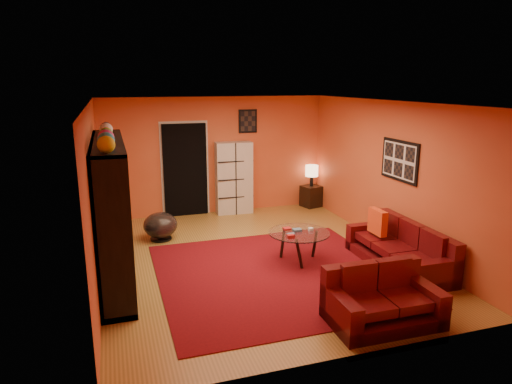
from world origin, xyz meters
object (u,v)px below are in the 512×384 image
object	(u,v)px
loveseat	(380,299)
coffee_table	(299,235)
entertainment_unit	(112,210)
tv	(116,214)
side_table	(311,196)
table_lamp	(312,171)
sofa	(403,250)
storage_cabinet	(234,178)
bowl_chair	(160,225)

from	to	relation	value
loveseat	coffee_table	distance (m)	2.11
entertainment_unit	loveseat	distance (m)	4.01
tv	side_table	world-z (taller)	tv
tv	table_lamp	world-z (taller)	tv
sofa	table_lamp	xyz separation A→B (m)	(0.12, 3.79, 0.57)
tv	side_table	bearing A→B (deg)	-58.30
storage_cabinet	bowl_chair	xyz separation A→B (m)	(-1.80, -1.35, -0.53)
bowl_chair	side_table	xyz separation A→B (m)	(3.69, 1.29, -0.03)
coffee_table	sofa	bearing A→B (deg)	-25.16
sofa	side_table	bearing A→B (deg)	89.20
tv	sofa	distance (m)	4.53
table_lamp	entertainment_unit	bearing A→B (deg)	-148.75
tv	bowl_chair	world-z (taller)	tv
bowl_chair	tv	bearing A→B (deg)	-118.12
sofa	table_lamp	distance (m)	3.83
coffee_table	bowl_chair	bearing A→B (deg)	139.10
side_table	sofa	bearing A→B (deg)	-91.77
coffee_table	side_table	size ratio (longest dim) A/B	2.01
tv	coffee_table	world-z (taller)	tv
storage_cabinet	tv	bearing A→B (deg)	-129.55
entertainment_unit	storage_cabinet	size ratio (longest dim) A/B	1.86
sofa	bowl_chair	size ratio (longest dim) A/B	3.16
coffee_table	storage_cabinet	xyz separation A→B (m)	(-0.26, 3.14, 0.35)
tv	bowl_chair	bearing A→B (deg)	-28.12
entertainment_unit	coffee_table	distance (m)	2.98
loveseat	table_lamp	bearing A→B (deg)	-14.47
tv	bowl_chair	distance (m)	1.81
loveseat	entertainment_unit	bearing A→B (deg)	52.93
sofa	loveseat	distance (m)	1.90
sofa	bowl_chair	distance (m)	4.36
tv	coffee_table	xyz separation A→B (m)	(2.85, -0.32, -0.53)
bowl_chair	sofa	bearing A→B (deg)	-34.94
loveseat	coffee_table	world-z (taller)	loveseat
entertainment_unit	table_lamp	bearing A→B (deg)	31.25
loveseat	side_table	distance (m)	5.36
storage_cabinet	side_table	xyz separation A→B (m)	(1.89, -0.05, -0.56)
storage_cabinet	sofa	bearing A→B (deg)	-62.26
tv	loveseat	bearing A→B (deg)	-128.19
bowl_chair	table_lamp	distance (m)	3.95
sofa	side_table	world-z (taller)	sofa
entertainment_unit	tv	world-z (taller)	entertainment_unit
entertainment_unit	sofa	distance (m)	4.59
storage_cabinet	bowl_chair	distance (m)	2.31
tv	loveseat	world-z (taller)	tv
sofa	bowl_chair	xyz separation A→B (m)	(-3.57, 2.50, -0.01)
sofa	table_lamp	bearing A→B (deg)	89.20
side_table	table_lamp	world-z (taller)	table_lamp
table_lamp	loveseat	bearing A→B (deg)	-105.34
coffee_table	bowl_chair	world-z (taller)	bowl_chair
tv	loveseat	xyz separation A→B (m)	(3.06, -2.40, -0.71)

